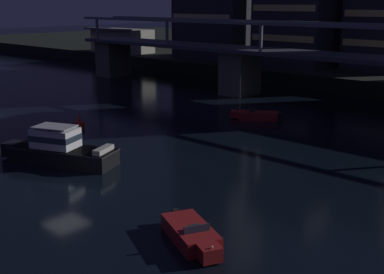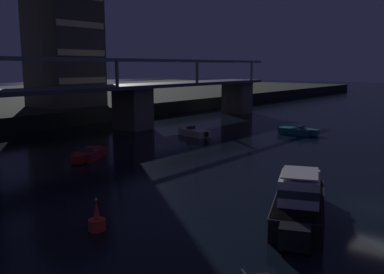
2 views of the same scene
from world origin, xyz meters
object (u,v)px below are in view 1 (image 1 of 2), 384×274
(speedboat_near_right, at_px, (192,234))
(channel_buoy, at_px, (80,123))
(river_bridge, at_px, (332,71))
(speedboat_far_left, at_px, (256,115))
(waterfront_pavilion, at_px, (122,41))
(cabin_cruiser_near_left, at_px, (59,149))

(speedboat_near_right, relative_size, channel_buoy, 2.82)
(river_bridge, height_order, speedboat_near_right, river_bridge)
(river_bridge, xyz_separation_m, speedboat_far_left, (-2.58, -10.48, -3.77))
(river_bridge, relative_size, speedboat_near_right, 16.70)
(river_bridge, bearing_deg, channel_buoy, -117.51)
(river_bridge, bearing_deg, waterfront_pavilion, 166.74)
(speedboat_near_right, height_order, speedboat_far_left, same)
(river_bridge, xyz_separation_m, speedboat_near_right, (11.24, -35.17, -3.77))
(river_bridge, height_order, cabin_cruiser_near_left, river_bridge)
(waterfront_pavilion, relative_size, speedboat_near_right, 2.49)
(waterfront_pavilion, bearing_deg, channel_buoy, -44.24)
(waterfront_pavilion, xyz_separation_m, speedboat_near_right, (61.81, -47.08, -4.02))
(speedboat_near_right, distance_m, speedboat_far_left, 28.29)
(cabin_cruiser_near_left, bearing_deg, speedboat_far_left, 84.21)
(river_bridge, relative_size, speedboat_far_left, 17.01)
(cabin_cruiser_near_left, bearing_deg, river_bridge, 81.56)
(cabin_cruiser_near_left, bearing_deg, channel_buoy, 137.26)
(river_bridge, distance_m, waterfront_pavilion, 51.95)
(cabin_cruiser_near_left, xyz_separation_m, speedboat_near_right, (16.03, -2.91, -0.64))
(waterfront_pavilion, relative_size, channel_buoy, 7.05)
(river_bridge, xyz_separation_m, channel_buoy, (-12.90, -24.77, -3.71))
(river_bridge, distance_m, channel_buoy, 28.17)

